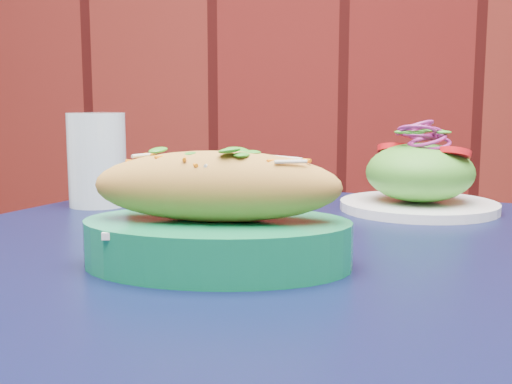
{
  "coord_description": "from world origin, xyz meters",
  "views": [
    {
      "loc": [
        0.33,
        1.0,
        0.9
      ],
      "look_at": [
        0.27,
        1.61,
        0.81
      ],
      "focal_mm": 45.0,
      "sensor_mm": 36.0,
      "label": 1
    }
  ],
  "objects": [
    {
      "name": "salad_plate",
      "position": [
        0.46,
        1.87,
        0.79
      ],
      "size": [
        0.21,
        0.21,
        0.12
      ],
      "rotation": [
        0.0,
        0.0,
        -0.09
      ],
      "color": "white",
      "rests_on": "cafe_table"
    },
    {
      "name": "banh_mi_basket",
      "position": [
        0.24,
        1.56,
        0.79
      ],
      "size": [
        0.24,
        0.16,
        0.11
      ],
      "rotation": [
        0.0,
        0.0,
        -0.01
      ],
      "color": "#0F7445",
      "rests_on": "cafe_table"
    },
    {
      "name": "water_glass",
      "position": [
        0.02,
        1.86,
        0.81
      ],
      "size": [
        0.08,
        0.08,
        0.13
      ],
      "primitive_type": "cylinder",
      "color": "silver",
      "rests_on": "cafe_table"
    },
    {
      "name": "cafe_table",
      "position": [
        0.28,
        1.63,
        0.66
      ],
      "size": [
        1.02,
        1.02,
        0.75
      ],
      "rotation": [
        0.0,
        0.0,
        -0.34
      ],
      "color": "black",
      "rests_on": "ground"
    }
  ]
}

